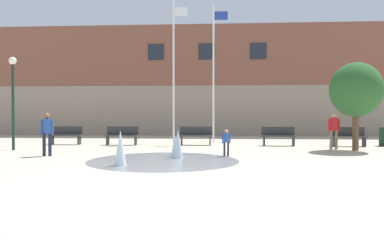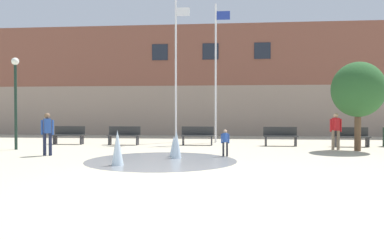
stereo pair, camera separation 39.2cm
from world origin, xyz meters
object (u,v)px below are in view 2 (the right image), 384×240
(adult_in_red, at_px, (47,131))
(flagpole_right, at_px, (216,69))
(teen_by_trashcan, at_px, (336,128))
(lamp_post_left_lane, at_px, (15,90))
(park_bench_left_of_flagpoles, at_px, (124,135))
(park_bench_far_left, at_px, (69,135))
(street_tree_near_building, at_px, (358,90))
(child_running, at_px, (225,141))
(park_bench_center, at_px, (280,136))
(park_bench_under_left_flagpole, at_px, (198,135))
(flagpole_left, at_px, (176,67))
(park_bench_far_right, at_px, (351,137))

(adult_in_red, bearing_deg, flagpole_right, 98.03)
(teen_by_trashcan, height_order, lamp_post_left_lane, lamp_post_left_lane)
(park_bench_left_of_flagpoles, xyz_separation_m, adult_in_red, (-1.58, -4.81, 0.45))
(park_bench_far_left, distance_m, street_tree_near_building, 13.74)
(teen_by_trashcan, height_order, child_running, teen_by_trashcan)
(park_bench_center, xyz_separation_m, street_tree_near_building, (2.88, -2.06, 2.07))
(park_bench_left_of_flagpoles, distance_m, street_tree_near_building, 10.93)
(adult_in_red, bearing_deg, park_bench_center, 78.95)
(park_bench_under_left_flagpole, bearing_deg, park_bench_far_left, -179.33)
(adult_in_red, xyz_separation_m, child_running, (6.61, 0.35, -0.35))
(child_running, height_order, flagpole_left, flagpole_left)
(adult_in_red, relative_size, flagpole_left, 0.21)
(park_bench_far_right, height_order, flagpole_right, flagpole_right)
(park_bench_far_right, xyz_separation_m, flagpole_left, (-8.51, 1.81, 3.57))
(adult_in_red, xyz_separation_m, lamp_post_left_lane, (-2.42, 2.03, 1.65))
(park_bench_center, relative_size, adult_in_red, 1.01)
(park_bench_left_of_flagpoles, bearing_deg, park_bench_far_left, 178.24)
(park_bench_far_right, bearing_deg, park_bench_center, 177.37)
(park_bench_far_right, bearing_deg, flagpole_right, 164.15)
(park_bench_far_left, height_order, park_bench_under_left_flagpole, same)
(teen_by_trashcan, xyz_separation_m, street_tree_near_building, (0.79, -0.35, 1.62))
(flagpole_left, bearing_deg, flagpole_right, 0.00)
(lamp_post_left_lane, bearing_deg, child_running, -10.52)
(teen_by_trashcan, xyz_separation_m, flagpole_right, (-5.22, 3.37, 2.99))
(park_bench_under_left_flagpole, height_order, park_bench_far_right, same)
(teen_by_trashcan, bearing_deg, park_bench_center, -139.03)
(park_bench_under_left_flagpole, xyz_separation_m, park_bench_far_right, (7.26, -0.24, 0.00))
(teen_by_trashcan, distance_m, street_tree_near_building, 1.84)
(adult_in_red, bearing_deg, park_bench_under_left_flagpole, 94.63)
(park_bench_far_left, height_order, child_running, child_running)
(child_running, bearing_deg, lamp_post_left_lane, 104.71)
(adult_in_red, bearing_deg, lamp_post_left_lane, -168.79)
(park_bench_left_of_flagpoles, distance_m, teen_by_trashcan, 9.90)
(flagpole_left, height_order, street_tree_near_building, flagpole_left)
(adult_in_red, relative_size, teen_by_trashcan, 1.00)
(park_bench_far_left, relative_size, park_bench_center, 1.00)
(park_bench_far_left, relative_size, teen_by_trashcan, 1.01)
(park_bench_left_of_flagpoles, xyz_separation_m, lamp_post_left_lane, (-4.01, -2.78, 2.11))
(park_bench_far_left, distance_m, flagpole_right, 8.33)
(park_bench_far_right, xyz_separation_m, lamp_post_left_lane, (-14.92, -2.70, 2.11))
(park_bench_far_right, bearing_deg, lamp_post_left_lane, -169.75)
(park_bench_under_left_flagpole, xyz_separation_m, flagpole_right, (0.88, 1.57, 3.44))
(park_bench_far_left, height_order, street_tree_near_building, street_tree_near_building)
(park_bench_far_left, bearing_deg, flagpole_left, 17.30)
(child_running, height_order, street_tree_near_building, street_tree_near_building)
(park_bench_center, relative_size, flagpole_right, 0.22)
(park_bench_left_of_flagpoles, xyz_separation_m, street_tree_near_building, (10.55, -1.99, 2.07))
(park_bench_under_left_flagpole, bearing_deg, child_running, -73.49)
(park_bench_far_left, xyz_separation_m, lamp_post_left_lane, (-1.13, -2.86, 2.11))
(park_bench_left_of_flagpoles, distance_m, lamp_post_left_lane, 5.31)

